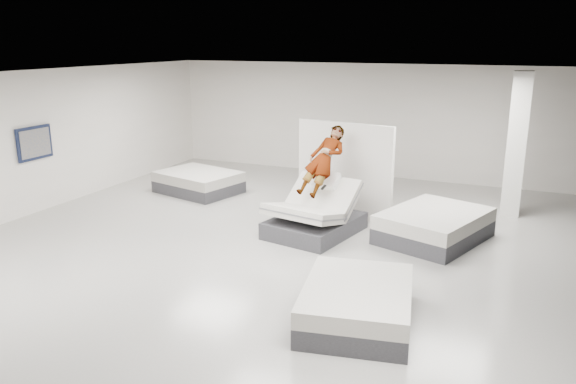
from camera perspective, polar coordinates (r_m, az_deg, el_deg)
The scene contains 10 objects.
room at distance 9.86m, azimuth -2.53°, elevation 2.10°, with size 14.00×14.04×3.20m.
hero_bed at distance 11.41m, azimuth 2.71°, elevation -2.48°, with size 1.79×2.16×1.21m.
person at distance 11.45m, azimuth 3.62°, elevation 1.97°, with size 0.61×0.40×1.68m, color slate.
remote at distance 11.09m, azimuth 3.64°, elevation 0.48°, with size 0.05×0.14×0.03m, color black.
divider_panel at distance 12.43m, azimuth 5.70°, elevation 2.22°, with size 2.33×0.11×2.11m, color silver.
flat_bed_right_far at distance 11.44m, azimuth 14.63°, elevation -3.34°, with size 2.20×2.54×0.59m.
flat_bed_right_near at distance 8.06m, azimuth 7.03°, elevation -11.19°, with size 1.79×2.19×0.54m.
flat_bed_left_far at distance 14.71m, azimuth -9.06°, elevation 1.00°, with size 2.27×1.91×0.54m.
column at distance 13.33m, azimuth 22.20°, elevation 4.43°, with size 0.40×0.40×3.20m, color white.
wall_poster at distance 13.83m, azimuth -24.35°, elevation 4.56°, with size 0.06×0.95×0.75m.
Camera 1 is at (4.20, -8.64, 3.84)m, focal length 35.00 mm.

